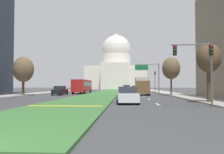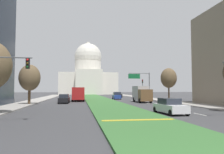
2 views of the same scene
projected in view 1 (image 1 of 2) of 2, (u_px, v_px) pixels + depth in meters
name	position (u px, v px, depth m)	size (l,w,h in m)	color
ground_plane	(108.00, 92.00, 60.97)	(260.00, 260.00, 0.00)	#3D3D3F
grass_median	(106.00, 93.00, 55.45)	(6.45, 99.73, 0.14)	#386B33
median_curb_nose	(66.00, 106.00, 17.99)	(5.81, 0.50, 0.04)	gold
lane_dashes_right	(143.00, 95.00, 40.74)	(0.16, 45.35, 0.01)	silver
sidewalk_left	(40.00, 93.00, 50.75)	(4.00, 99.73, 0.15)	#9E9991
sidewalk_right	(170.00, 93.00, 49.10)	(4.00, 99.73, 0.15)	#9E9991
capitol_building	(116.00, 69.00, 115.93)	(28.68, 27.60, 27.87)	silver
traffic_light_near_right	(201.00, 60.00, 18.65)	(3.34, 0.35, 5.20)	#515456
traffic_light_far_right	(155.00, 79.00, 54.28)	(0.28, 0.35, 5.20)	#515456
overhead_guide_sign	(150.00, 72.00, 49.61)	(5.17, 0.20, 6.50)	#515456
street_tree_right_near	(209.00, 59.00, 22.90)	(2.33, 2.33, 5.94)	#4C3823
street_tree_left_mid	(23.00, 70.00, 39.64)	(3.48, 3.48, 6.68)	#4C3823
street_tree_right_mid	(171.00, 68.00, 40.25)	(3.07, 3.07, 6.67)	#4C3823
sedan_lead_stopped	(127.00, 95.00, 22.63)	(2.25, 4.65, 1.64)	silver
sedan_midblock	(60.00, 91.00, 42.45)	(1.94, 4.73, 1.68)	black
sedan_distant	(127.00, 89.00, 55.41)	(1.91, 4.24, 1.86)	navy
sedan_far_horizon	(135.00, 89.00, 67.15)	(2.20, 4.27, 1.72)	black
box_truck_delivery	(142.00, 86.00, 42.24)	(2.40, 6.40, 3.20)	brown
city_bus	(82.00, 85.00, 50.64)	(2.62, 11.00, 2.95)	#B21E1E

